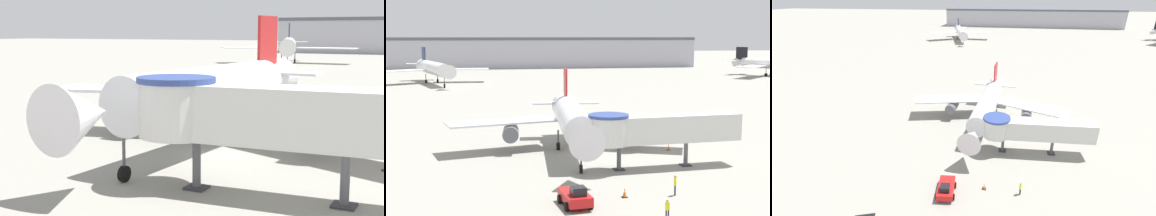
{
  "view_description": "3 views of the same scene",
  "coord_description": "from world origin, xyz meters",
  "views": [
    {
      "loc": [
        14.07,
        -31.51,
        8.11
      ],
      "look_at": [
        -2.83,
        1.56,
        2.73
      ],
      "focal_mm": 50.0,
      "sensor_mm": 36.0,
      "label": 1
    },
    {
      "loc": [
        -11.46,
        -59.15,
        13.62
      ],
      "look_at": [
        -1.08,
        -1.59,
        5.67
      ],
      "focal_mm": 50.0,
      "sensor_mm": 36.0,
      "label": 2
    },
    {
      "loc": [
        2.28,
        -42.19,
        22.37
      ],
      "look_at": [
        -4.79,
        -3.35,
        4.97
      ],
      "focal_mm": 24.0,
      "sensor_mm": 36.0,
      "label": 3
    }
  ],
  "objects": [
    {
      "name": "ground_plane",
      "position": [
        0.0,
        0.0,
        0.0
      ],
      "size": [
        800.0,
        800.0,
        0.0
      ],
      "primitive_type": "plane",
      "color": "gray"
    },
    {
      "name": "main_airplane",
      "position": [
        -1.24,
        1.51,
        3.95
      ],
      "size": [
        29.93,
        27.09,
        9.31
      ],
      "rotation": [
        0.0,
        0.0,
        -0.07
      ],
      "color": "silver",
      "rests_on": "ground_plane"
    },
    {
      "name": "jet_bridge",
      "position": [
        5.82,
        -7.27,
        4.11
      ],
      "size": [
        16.37,
        4.38,
        5.78
      ],
      "rotation": [
        0.0,
        0.0,
        0.07
      ],
      "color": "silver",
      "rests_on": "ground_plane"
    },
    {
      "name": "background_jet_navy_tail",
      "position": [
        -25.02,
        97.2,
        4.48
      ],
      "size": [
        32.76,
        36.0,
        10.18
      ],
      "rotation": [
        0.0,
        0.0,
        0.29
      ],
      "color": "white",
      "rests_on": "ground_plane"
    }
  ]
}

